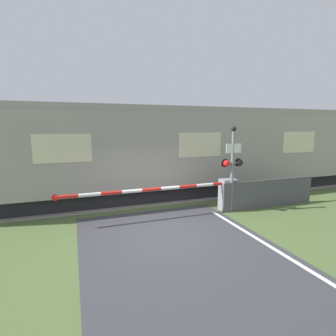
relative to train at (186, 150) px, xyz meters
name	(u,v)px	position (x,y,z in m)	size (l,w,h in m)	color
ground_plane	(165,231)	(-2.46, -4.08, -2.03)	(80.00, 80.00, 0.00)	#4C6033
track_bed	(135,197)	(-2.46, 0.00, -2.00)	(36.00, 3.20, 0.13)	gray
train	(186,150)	(0.00, 0.00, 0.00)	(19.18, 3.00, 3.96)	black
crossing_barrier	(215,193)	(-0.08, -2.89, -1.35)	(6.43, 0.44, 1.18)	gray
signal_post	(233,164)	(0.47, -3.16, -0.22)	(0.85, 0.26, 3.15)	gray
roadside_fence	(269,193)	(2.21, -3.17, -1.48)	(4.18, 0.06, 1.10)	#4C4C51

